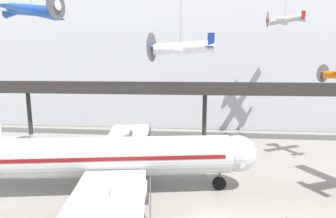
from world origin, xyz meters
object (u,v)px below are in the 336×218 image
suspended_plane_silver_racer (285,20)px  suspended_plane_blue_trainer (32,10)px  airliner_silver_main (108,157)px  suspended_plane_white_twin (181,48)px

suspended_plane_silver_racer → suspended_plane_blue_trainer: size_ratio=0.90×
airliner_silver_main → suspended_plane_white_twin: 12.44m
suspended_plane_white_twin → suspended_plane_blue_trainer: size_ratio=1.42×
suspended_plane_white_twin → suspended_plane_blue_trainer: (-12.03, -4.83, 2.80)m
airliner_silver_main → suspended_plane_silver_racer: suspended_plane_silver_racer is taller
airliner_silver_main → suspended_plane_blue_trainer: 14.02m
suspended_plane_silver_racer → suspended_plane_white_twin: bearing=71.8°
suspended_plane_white_twin → suspended_plane_blue_trainer: 13.26m
suspended_plane_white_twin → suspended_plane_silver_racer: suspended_plane_silver_racer is taller
suspended_plane_white_twin → airliner_silver_main: bearing=41.2°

